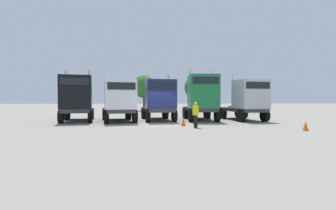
{
  "coord_description": "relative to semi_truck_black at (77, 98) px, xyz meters",
  "views": [
    {
      "loc": [
        -1.37,
        -17.96,
        1.84
      ],
      "look_at": [
        0.68,
        4.06,
        1.38
      ],
      "focal_mm": 26.16,
      "sensor_mm": 36.0,
      "label": 1
    }
  ],
  "objects": [
    {
      "name": "ground",
      "position": [
        7.05,
        -2.99,
        -1.96
      ],
      "size": [
        200.0,
        200.0,
        0.0
      ],
      "primitive_type": "plane",
      "color": "gray"
    },
    {
      "name": "semi_truck_black",
      "position": [
        0.0,
        0.0,
        0.0
      ],
      "size": [
        3.5,
        6.11,
        4.38
      ],
      "rotation": [
        0.0,
        0.0,
        -1.39
      ],
      "color": "#333338",
      "rests_on": "ground"
    },
    {
      "name": "semi_truck_white",
      "position": [
        3.55,
        -0.47,
        -0.18
      ],
      "size": [
        3.62,
        6.35,
        4.01
      ],
      "rotation": [
        0.0,
        0.0,
        -1.38
      ],
      "color": "#333338",
      "rests_on": "ground"
    },
    {
      "name": "semi_truck_navy",
      "position": [
        6.88,
        0.34,
        -0.12
      ],
      "size": [
        3.06,
        6.62,
        4.1
      ],
      "rotation": [
        0.0,
        0.0,
        -1.49
      ],
      "color": "#333338",
      "rests_on": "ground"
    },
    {
      "name": "semi_truck_green",
      "position": [
        10.58,
        -0.02,
        0.06
      ],
      "size": [
        2.88,
        6.33,
        4.53
      ],
      "rotation": [
        0.0,
        0.0,
        -1.63
      ],
      "color": "#333338",
      "rests_on": "ground"
    },
    {
      "name": "semi_truck_silver",
      "position": [
        14.52,
        -0.27,
        -0.12
      ],
      "size": [
        3.17,
        6.09,
        4.14
      ],
      "rotation": [
        0.0,
        0.0,
        -1.46
      ],
      "color": "#333338",
      "rests_on": "ground"
    },
    {
      "name": "visitor_in_hivis",
      "position": [
        8.99,
        -5.08,
        -0.97
      ],
      "size": [
        0.45,
        0.46,
        1.71
      ],
      "rotation": [
        0.0,
        0.0,
        3.28
      ],
      "color": "black",
      "rests_on": "ground"
    },
    {
      "name": "traffic_cone_near",
      "position": [
        15.19,
        -7.26,
        -1.68
      ],
      "size": [
        0.36,
        0.36,
        0.55
      ],
      "primitive_type": "cone",
      "color": "#F2590C",
      "rests_on": "ground"
    },
    {
      "name": "traffic_cone_mid",
      "position": [
        8.34,
        -4.02,
        -1.66
      ],
      "size": [
        0.36,
        0.36,
        0.6
      ],
      "primitive_type": "cone",
      "color": "#F2590C",
      "rests_on": "ground"
    },
    {
      "name": "oak_far_left",
      "position": [
        0.77,
        21.01,
        1.45
      ],
      "size": [
        2.87,
        2.87,
        4.87
      ],
      "color": "#4C3823",
      "rests_on": "ground"
    },
    {
      "name": "oak_far_centre",
      "position": [
        5.48,
        20.0,
        2.08
      ],
      "size": [
        3.81,
        3.81,
        5.97
      ],
      "color": "#4C3823",
      "rests_on": "ground"
    },
    {
      "name": "oak_far_right",
      "position": [
        13.89,
        17.49,
        1.86
      ],
      "size": [
        4.0,
        4.0,
        5.83
      ],
      "color": "#4C3823",
      "rests_on": "ground"
    }
  ]
}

